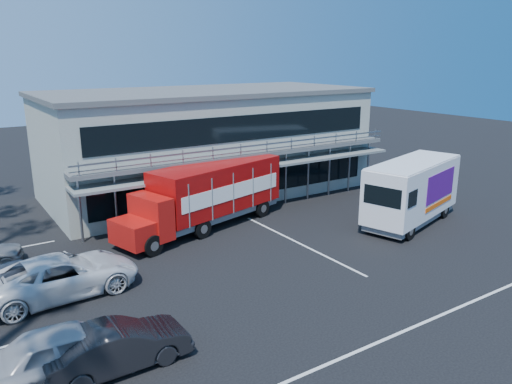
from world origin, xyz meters
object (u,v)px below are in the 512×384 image
red_truck (208,193)px  white_van (412,191)px  parked_car_a (70,350)px  parked_car_b (118,347)px

red_truck → white_van: (10.25, -5.96, -0.02)m
white_van → parked_car_a: (-20.34, -4.00, -1.13)m
red_truck → parked_car_b: size_ratio=2.41×
parked_car_a → parked_car_b: 1.41m
red_truck → white_van: white_van is taller
parked_car_a → parked_car_b: bearing=-108.4°
red_truck → parked_car_b: bearing=-145.6°
white_van → parked_car_a: bearing=174.9°
parked_car_b → parked_car_a: bearing=68.8°
parked_car_a → parked_car_b: parked_car_a is taller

